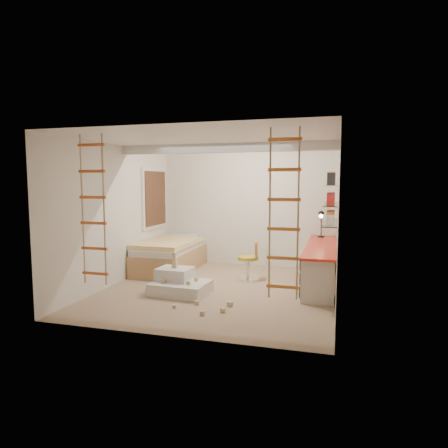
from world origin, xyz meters
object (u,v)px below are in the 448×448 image
(swivel_chair, at_px, (249,266))
(play_platform, at_px, (179,284))
(bed, at_px, (170,255))
(desk, at_px, (321,263))

(swivel_chair, bearing_deg, play_platform, -129.01)
(bed, bearing_deg, desk, -6.49)
(desk, distance_m, bed, 3.22)
(desk, bearing_deg, swivel_chair, -177.58)
(desk, distance_m, play_platform, 2.66)
(bed, xyz_separation_m, swivel_chair, (1.84, -0.42, -0.05))
(desk, xyz_separation_m, swivel_chair, (-1.35, -0.06, -0.12))
(swivel_chair, bearing_deg, bed, 167.14)
(swivel_chair, relative_size, play_platform, 0.77)
(bed, xyz_separation_m, play_platform, (0.87, -1.62, -0.17))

